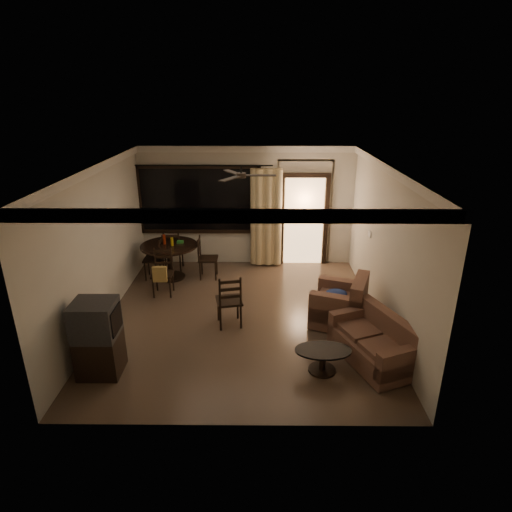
{
  "coord_description": "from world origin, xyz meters",
  "views": [
    {
      "loc": [
        0.3,
        -7.01,
        3.95
      ],
      "look_at": [
        0.24,
        0.2,
        1.15
      ],
      "focal_mm": 30.0,
      "sensor_mm": 36.0,
      "label": 1
    }
  ],
  "objects_px": {
    "dining_table": "(170,252)",
    "armchair": "(342,305)",
    "dining_chair_south": "(163,281)",
    "side_chair": "(229,310)",
    "dining_chair_east": "(208,266)",
    "tv_cabinet": "(98,338)",
    "dining_chair_north": "(174,258)",
    "sofa": "(375,344)",
    "dining_chair_west": "(155,266)",
    "coffee_table": "(323,357)"
  },
  "relations": [
    {
      "from": "dining_table",
      "to": "dining_chair_north",
      "type": "bearing_deg",
      "value": 91.62
    },
    {
      "from": "dining_chair_south",
      "to": "tv_cabinet",
      "type": "relative_size",
      "value": 0.81
    },
    {
      "from": "dining_table",
      "to": "dining_chair_east",
      "type": "xyz_separation_m",
      "value": [
        0.84,
        0.01,
        -0.33
      ]
    },
    {
      "from": "dining_chair_east",
      "to": "armchair",
      "type": "height_order",
      "value": "dining_chair_east"
    },
    {
      "from": "dining_table",
      "to": "armchair",
      "type": "relative_size",
      "value": 1.09
    },
    {
      "from": "dining_chair_east",
      "to": "tv_cabinet",
      "type": "xyz_separation_m",
      "value": [
        -1.2,
        -3.49,
        0.3
      ]
    },
    {
      "from": "dining_chair_south",
      "to": "armchair",
      "type": "bearing_deg",
      "value": -19.38
    },
    {
      "from": "dining_chair_north",
      "to": "sofa",
      "type": "xyz_separation_m",
      "value": [
        3.8,
        -3.62,
        0.02
      ]
    },
    {
      "from": "sofa",
      "to": "side_chair",
      "type": "bearing_deg",
      "value": 133.06
    },
    {
      "from": "dining_chair_west",
      "to": "side_chair",
      "type": "bearing_deg",
      "value": 40.34
    },
    {
      "from": "dining_chair_south",
      "to": "coffee_table",
      "type": "distance_m",
      "value": 3.89
    },
    {
      "from": "dining_table",
      "to": "side_chair",
      "type": "distance_m",
      "value": 2.56
    },
    {
      "from": "dining_chair_east",
      "to": "armchair",
      "type": "bearing_deg",
      "value": -128.48
    },
    {
      "from": "dining_table",
      "to": "armchair",
      "type": "xyz_separation_m",
      "value": [
        3.46,
        -2.01,
        -0.24
      ]
    },
    {
      "from": "dining_chair_east",
      "to": "tv_cabinet",
      "type": "distance_m",
      "value": 3.7
    },
    {
      "from": "dining_chair_south",
      "to": "armchair",
      "type": "height_order",
      "value": "dining_chair_south"
    },
    {
      "from": "tv_cabinet",
      "to": "armchair",
      "type": "distance_m",
      "value": 4.1
    },
    {
      "from": "tv_cabinet",
      "to": "armchair",
      "type": "relative_size",
      "value": 1.01
    },
    {
      "from": "dining_table",
      "to": "side_chair",
      "type": "bearing_deg",
      "value": -54.95
    },
    {
      "from": "dining_chair_south",
      "to": "coffee_table",
      "type": "relative_size",
      "value": 1.12
    },
    {
      "from": "sofa",
      "to": "armchair",
      "type": "relative_size",
      "value": 1.38
    },
    {
      "from": "dining_table",
      "to": "dining_chair_north",
      "type": "height_order",
      "value": "dining_table"
    },
    {
      "from": "dining_chair_east",
      "to": "armchair",
      "type": "xyz_separation_m",
      "value": [
        2.63,
        -2.03,
        0.09
      ]
    },
    {
      "from": "dining_chair_west",
      "to": "dining_chair_north",
      "type": "relative_size",
      "value": 1.0
    },
    {
      "from": "dining_chair_west",
      "to": "tv_cabinet",
      "type": "relative_size",
      "value": 0.81
    },
    {
      "from": "coffee_table",
      "to": "dining_chair_south",
      "type": "bearing_deg",
      "value": 138.77
    },
    {
      "from": "dining_chair_north",
      "to": "tv_cabinet",
      "type": "height_order",
      "value": "tv_cabinet"
    },
    {
      "from": "dining_chair_north",
      "to": "coffee_table",
      "type": "xyz_separation_m",
      "value": [
        2.95,
        -3.89,
        -0.04
      ]
    },
    {
      "from": "dining_chair_west",
      "to": "side_chair",
      "type": "distance_m",
      "value": 2.74
    },
    {
      "from": "dining_chair_west",
      "to": "sofa",
      "type": "height_order",
      "value": "dining_chair_west"
    },
    {
      "from": "dining_chair_north",
      "to": "sofa",
      "type": "relative_size",
      "value": 0.6
    },
    {
      "from": "dining_chair_west",
      "to": "dining_chair_south",
      "type": "distance_m",
      "value": 0.92
    },
    {
      "from": "sofa",
      "to": "coffee_table",
      "type": "bearing_deg",
      "value": 175.73
    },
    {
      "from": "dining_chair_east",
      "to": "dining_chair_north",
      "type": "height_order",
      "value": "same"
    },
    {
      "from": "armchair",
      "to": "coffee_table",
      "type": "xyz_separation_m",
      "value": [
        -0.53,
        -1.41,
        -0.13
      ]
    },
    {
      "from": "dining_chair_south",
      "to": "side_chair",
      "type": "distance_m",
      "value": 1.89
    },
    {
      "from": "dining_table",
      "to": "coffee_table",
      "type": "xyz_separation_m",
      "value": [
        2.94,
        -3.42,
        -0.37
      ]
    },
    {
      "from": "side_chair",
      "to": "dining_table",
      "type": "bearing_deg",
      "value": -66.58
    },
    {
      "from": "coffee_table",
      "to": "side_chair",
      "type": "relative_size",
      "value": 0.84
    },
    {
      "from": "dining_chair_north",
      "to": "armchair",
      "type": "bearing_deg",
      "value": 143.58
    },
    {
      "from": "dining_chair_south",
      "to": "side_chair",
      "type": "xyz_separation_m",
      "value": [
        1.45,
        -1.22,
        -0.01
      ]
    },
    {
      "from": "armchair",
      "to": "side_chair",
      "type": "bearing_deg",
      "value": -157.68
    },
    {
      "from": "dining_table",
      "to": "coffee_table",
      "type": "height_order",
      "value": "dining_table"
    },
    {
      "from": "tv_cabinet",
      "to": "armchair",
      "type": "height_order",
      "value": "tv_cabinet"
    },
    {
      "from": "armchair",
      "to": "coffee_table",
      "type": "height_order",
      "value": "armchair"
    },
    {
      "from": "tv_cabinet",
      "to": "side_chair",
      "type": "distance_m",
      "value": 2.32
    },
    {
      "from": "dining_chair_east",
      "to": "armchair",
      "type": "relative_size",
      "value": 0.83
    },
    {
      "from": "coffee_table",
      "to": "tv_cabinet",
      "type": "bearing_deg",
      "value": -179.0
    },
    {
      "from": "armchair",
      "to": "coffee_table",
      "type": "relative_size",
      "value": 1.36
    },
    {
      "from": "armchair",
      "to": "tv_cabinet",
      "type": "bearing_deg",
      "value": -138.47
    }
  ]
}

